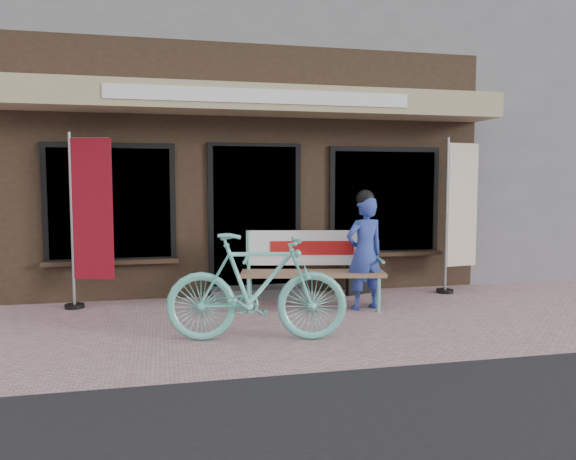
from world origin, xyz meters
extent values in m
plane|color=#BE9197|center=(0.00, 0.00, 0.00)|extent=(70.00, 70.00, 0.00)
cube|color=black|center=(0.00, 5.00, 1.80)|extent=(7.00, 6.00, 3.60)
cube|color=slate|center=(0.00, 5.00, 4.80)|extent=(7.00, 6.00, 2.40)
cube|color=tan|center=(0.00, 1.65, 2.75)|extent=(7.00, 0.80, 0.35)
cube|color=white|center=(0.00, 1.24, 2.75)|extent=(4.00, 0.02, 0.18)
cube|color=black|center=(0.00, 1.98, 1.10)|extent=(1.20, 0.06, 2.10)
cube|color=black|center=(0.00, 1.97, 1.10)|extent=(1.35, 0.04, 2.20)
cube|color=black|center=(-2.00, 1.98, 1.35)|extent=(1.60, 0.06, 1.50)
cube|color=black|center=(2.00, 1.98, 1.35)|extent=(1.60, 0.06, 1.50)
cube|color=black|center=(-2.00, 1.97, 1.35)|extent=(1.75, 0.04, 1.65)
cube|color=black|center=(2.00, 1.97, 1.35)|extent=(1.75, 0.04, 1.65)
cube|color=black|center=(-2.00, 1.92, 0.55)|extent=(1.80, 0.18, 0.06)
cube|color=black|center=(2.00, 1.92, 0.55)|extent=(1.80, 0.18, 0.06)
cube|color=#59595B|center=(0.00, 1.75, 0.07)|extent=(1.30, 0.45, 0.15)
cylinder|color=#67C9B8|center=(-0.27, 0.87, 0.22)|extent=(0.05, 0.05, 0.43)
cylinder|color=#67C9B8|center=(-0.19, 1.27, 0.22)|extent=(0.05, 0.05, 0.43)
cylinder|color=#67C9B8|center=(1.34, 0.53, 0.22)|extent=(0.05, 0.05, 0.43)
cylinder|color=#67C9B8|center=(1.42, 0.93, 0.22)|extent=(0.05, 0.05, 0.43)
cube|color=#8F6B4E|center=(0.58, 0.90, 0.46)|extent=(1.90, 0.83, 0.05)
cylinder|color=#67C9B8|center=(-0.21, 1.28, 0.72)|extent=(0.05, 0.05, 0.56)
cylinder|color=#67C9B8|center=(1.44, 0.93, 0.72)|extent=(0.05, 0.05, 0.56)
cube|color=white|center=(0.62, 1.12, 0.77)|extent=(1.72, 0.40, 0.46)
cube|color=#B21414|center=(0.62, 1.10, 0.77)|extent=(1.09, 0.24, 0.18)
cylinder|color=#67C9B8|center=(-0.28, 1.08, 0.64)|extent=(0.13, 0.45, 0.04)
cylinder|color=#67C9B8|center=(1.43, 0.72, 0.64)|extent=(0.13, 0.45, 0.04)
imported|color=#2F42A2|center=(1.23, 0.75, 0.73)|extent=(0.59, 0.45, 1.45)
sphere|color=black|center=(1.23, 0.75, 1.43)|extent=(0.28, 0.28, 0.23)
imported|color=#67C9B8|center=(-0.38, -0.40, 0.56)|extent=(1.93, 0.87, 1.12)
cylinder|color=gray|center=(-2.45, 1.62, 1.14)|extent=(0.05, 0.05, 2.28)
cylinder|color=gray|center=(-2.20, 1.55, 2.19)|extent=(0.50, 0.16, 0.02)
cube|color=maroon|center=(-2.18, 1.54, 1.29)|extent=(0.51, 0.17, 1.81)
cylinder|color=black|center=(-2.45, 1.62, 0.03)|extent=(0.31, 0.31, 0.05)
cylinder|color=gray|center=(2.77, 1.48, 1.14)|extent=(0.04, 0.04, 2.29)
cylinder|color=gray|center=(3.03, 1.52, 2.21)|extent=(0.52, 0.11, 0.02)
cube|color=beige|center=(3.05, 1.53, 1.30)|extent=(0.52, 0.11, 1.82)
cylinder|color=black|center=(2.77, 1.48, 0.03)|extent=(0.29, 0.29, 0.05)
cube|color=black|center=(1.48, 1.67, 0.43)|extent=(0.43, 0.23, 0.86)
cube|color=beige|center=(1.50, 1.63, 0.52)|extent=(0.34, 0.15, 0.52)
camera|label=1|loc=(-1.32, -6.03, 1.63)|focal=35.00mm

